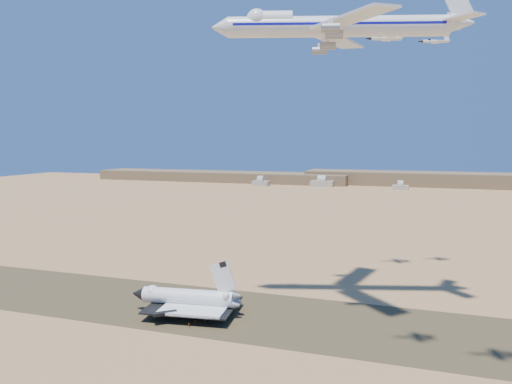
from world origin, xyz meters
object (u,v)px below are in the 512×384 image
(carrier_747, at_px, (330,26))
(crew_b, at_px, (195,322))
(shuttle, at_px, (187,299))
(chase_jet_f, at_px, (435,41))
(chase_jet_e, at_px, (385,38))
(crew_c, at_px, (189,325))
(crew_a, at_px, (205,320))

(carrier_747, height_order, crew_b, carrier_747)
(crew_b, bearing_deg, shuttle, 24.52)
(carrier_747, bearing_deg, chase_jet_f, 45.00)
(carrier_747, relative_size, chase_jet_e, 5.58)
(carrier_747, relative_size, crew_c, 54.04)
(crew_a, relative_size, crew_b, 1.18)
(carrier_747, distance_m, crew_c, 111.83)
(crew_b, height_order, chase_jet_f, chase_jet_f)
(shuttle, height_order, crew_c, shuttle)
(carrier_747, height_order, chase_jet_e, carrier_747)
(chase_jet_e, bearing_deg, crew_b, -145.87)
(carrier_747, bearing_deg, crew_c, -159.85)
(crew_b, height_order, crew_c, crew_c)
(crew_b, distance_m, chase_jet_e, 141.51)
(shuttle, relative_size, crew_c, 24.79)
(crew_a, bearing_deg, shuttle, 49.26)
(carrier_747, xyz_separation_m, crew_a, (-36.97, -24.12, -99.88))
(shuttle, relative_size, crew_b, 25.60)
(crew_c, height_order, chase_jet_f, chase_jet_f)
(chase_jet_f, bearing_deg, shuttle, -153.69)
(crew_a, height_order, chase_jet_e, chase_jet_e)
(shuttle, distance_m, chase_jet_e, 136.46)
(shuttle, distance_m, carrier_747, 107.79)
(crew_a, bearing_deg, chase_jet_e, -42.72)
(chase_jet_f, bearing_deg, carrier_747, -137.44)
(carrier_747, distance_m, crew_b, 110.77)
(shuttle, xyz_separation_m, chase_jet_e, (61.07, 69.76, 100.13))
(chase_jet_e, xyz_separation_m, chase_jet_f, (20.31, 12.17, -0.20))
(crew_a, xyz_separation_m, crew_b, (-2.23, -2.86, -0.15))
(crew_b, relative_size, chase_jet_f, 0.11)
(crew_a, distance_m, chase_jet_f, 154.18)
(carrier_747, height_order, crew_c, carrier_747)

